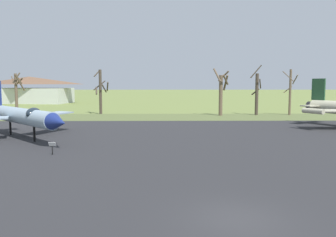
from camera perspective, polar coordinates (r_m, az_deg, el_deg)
ground_plane at (r=15.14m, az=11.21°, el=-15.97°), size 600.00×600.00×0.00m
asphalt_apron at (r=28.55m, az=5.33°, el=-5.48°), size 84.41×46.99×0.05m
grass_verge_strip at (r=57.69m, az=2.22°, el=0.23°), size 144.41×12.00×0.06m
jet_fighter_front_left at (r=37.68m, az=-22.64°, el=0.42°), size 13.73×14.02×5.85m
info_placard_front_left at (r=28.62m, az=-18.39°, el=-4.44°), size 0.58×0.24×1.04m
bare_tree_far_left at (r=67.03m, az=-23.48°, el=4.16°), size 2.33×2.71×7.54m
bare_tree_left_of_center at (r=64.48m, az=-10.94°, el=4.51°), size 3.10×2.69×8.16m
bare_tree_center at (r=60.77m, az=8.71°, el=4.45°), size 2.87×2.88×8.16m
bare_tree_right_of_center at (r=63.06m, az=14.30°, el=4.07°), size 2.03×1.91×8.87m
bare_tree_far_right at (r=64.74m, az=19.35°, el=4.26°), size 2.50×2.47×8.03m
visitor_building at (r=107.22m, az=-21.69°, el=4.34°), size 24.72×15.06×7.53m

